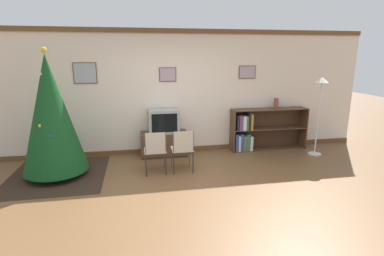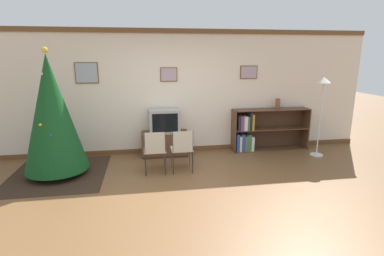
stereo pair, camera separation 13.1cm
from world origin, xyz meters
name	(u,v)px [view 1 (the left image)]	position (x,y,z in m)	size (l,w,h in m)	color
ground_plane	(189,196)	(0.00, 0.00, 0.00)	(24.00, 24.00, 0.00)	brown
wall_back	(171,92)	(0.00, 2.30, 1.35)	(8.97, 0.11, 2.70)	silver
area_rug	(58,175)	(-2.24, 1.25, 0.00)	(1.70, 1.87, 0.01)	#332319
christmas_tree	(51,114)	(-2.24, 1.25, 1.14)	(1.12, 1.12, 2.28)	maroon
tv_console	(164,144)	(-0.20, 2.01, 0.27)	(1.01, 0.45, 0.53)	#412A1A
television	(164,121)	(-0.20, 2.01, 0.78)	(0.65, 0.43, 0.50)	#9E9E99
folding_chair_left	(155,150)	(-0.45, 0.99, 0.47)	(0.40, 0.40, 0.82)	#BCB29E
folding_chair_right	(183,148)	(0.05, 0.99, 0.47)	(0.40, 0.40, 0.82)	#BCB29E
bookshelf	(256,131)	(1.93, 2.07, 0.45)	(1.78, 0.36, 0.96)	brown
vase	(276,103)	(2.41, 2.12, 1.08)	(0.11, 0.11, 0.23)	brown
standing_lamp	(320,96)	(3.10, 1.48, 1.31)	(0.28, 0.28, 1.71)	silver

